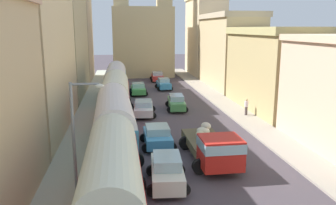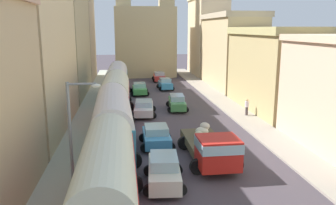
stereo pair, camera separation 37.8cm
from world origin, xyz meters
name	(u,v)px [view 2 (the right image)]	position (x,y,z in m)	size (l,w,h in m)	color
ground_plane	(162,111)	(0.00, 27.00, 0.00)	(154.00, 154.00, 0.00)	#463D44
sidewalk_left	(90,112)	(-7.25, 27.00, 0.07)	(2.50, 70.00, 0.14)	#ABAD9A
sidewalk_right	(231,108)	(7.25, 27.00, 0.07)	(2.50, 70.00, 0.14)	#A09688
building_left_2	(31,52)	(-11.01, 21.55, 6.35)	(5.53, 14.76, 12.66)	beige
building_left_3	(65,40)	(-10.82, 36.89, 6.80)	(4.64, 14.88, 13.60)	tan
building_left_4	(80,39)	(-10.55, 49.79, 6.60)	(4.11, 10.03, 13.21)	tan
building_right_2	(273,69)	(11.19, 26.11, 4.20)	(5.92, 13.05, 8.33)	tan
building_right_3	(231,51)	(11.21, 40.30, 5.15)	(5.96, 14.00, 10.23)	#D3B784
building_right_4	(207,36)	(10.92, 53.30, 6.79)	(5.32, 11.21, 13.54)	beige
distant_church	(145,36)	(0.00, 53.67, 6.84)	(10.22, 7.40, 20.11)	tan
parked_bus_0	(107,179)	(-4.60, 6.50, 2.14)	(3.26, 8.87, 3.88)	red
parked_bus_1	(113,120)	(-4.60, 15.50, 2.24)	(3.49, 9.63, 4.07)	teal
parked_bus_2	(116,95)	(-4.60, 24.50, 2.25)	(3.46, 8.94, 4.10)	red
parked_bus_3	(117,80)	(-4.60, 33.50, 2.28)	(3.36, 9.93, 4.11)	teal
cargo_truck_0	(211,147)	(1.38, 12.53, 1.16)	(3.21, 7.03, 2.18)	red
car_0	(177,102)	(1.54, 27.28, 0.78)	(2.34, 4.46, 1.54)	#458A4B
car_1	(165,84)	(1.77, 39.20, 0.78)	(2.24, 3.75, 1.56)	#3990CA
car_2	(159,77)	(1.76, 46.83, 0.74)	(2.37, 4.33, 1.45)	#BA302F
car_3	(164,170)	(-1.82, 10.09, 0.82)	(2.41, 4.08, 1.65)	beige
car_4	(156,136)	(-1.63, 16.31, 0.75)	(2.41, 3.65, 1.49)	#4595C8
car_5	(144,108)	(-1.97, 25.35, 0.73)	(2.57, 4.51, 1.42)	silver
car_6	(140,89)	(-1.88, 36.00, 0.75)	(2.30, 3.82, 1.49)	#479D4B
pedestrian_1	(247,107)	(7.65, 23.57, 0.97)	(0.47, 0.47, 1.71)	#493C3D
streetlamp_near	(75,127)	(-6.26, 9.83, 3.44)	(1.65, 0.28, 5.69)	gray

